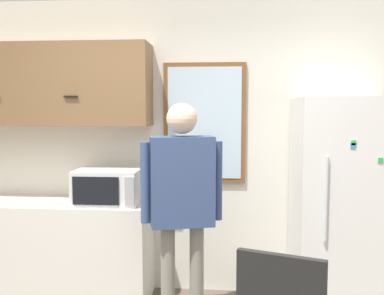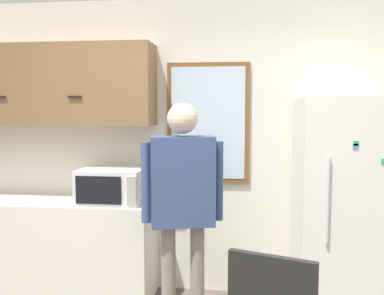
{
  "view_description": "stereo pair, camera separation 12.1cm",
  "coord_description": "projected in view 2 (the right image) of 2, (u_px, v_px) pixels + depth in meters",
  "views": [
    {
      "loc": [
        0.45,
        -2.04,
        1.71
      ],
      "look_at": [
        0.19,
        1.03,
        1.43
      ],
      "focal_mm": 40.0,
      "sensor_mm": 36.0,
      "label": 1
    },
    {
      "loc": [
        0.57,
        -2.02,
        1.71
      ],
      "look_at": [
        0.19,
        1.03,
        1.43
      ],
      "focal_mm": 40.0,
      "sensor_mm": 36.0,
      "label": 2
    }
  ],
  "objects": [
    {
      "name": "upper_cabinets",
      "position": [
        46.0,
        85.0,
        3.87
      ],
      "size": [
        1.96,
        0.39,
        0.72
      ],
      "color": "olive"
    },
    {
      "name": "window",
      "position": [
        208.0,
        123.0,
        3.89
      ],
      "size": [
        0.75,
        0.05,
        1.09
      ],
      "color": "brown"
    },
    {
      "name": "refrigerator",
      "position": [
        345.0,
        209.0,
        3.46
      ],
      "size": [
        0.75,
        0.75,
        1.8
      ],
      "color": "white",
      "rests_on": "ground_plane"
    },
    {
      "name": "back_wall",
      "position": [
        183.0,
        147.0,
        3.98
      ],
      "size": [
        6.0,
        0.06,
        2.7
      ],
      "color": "silver",
      "rests_on": "ground_plane"
    },
    {
      "name": "person",
      "position": [
        183.0,
        192.0,
        3.24
      ],
      "size": [
        0.61,
        0.33,
        1.75
      ],
      "rotation": [
        0.0,
        0.0,
        0.25
      ],
      "color": "gray",
      "rests_on": "ground_plane"
    },
    {
      "name": "counter",
      "position": [
        46.0,
        248.0,
        3.9
      ],
      "size": [
        1.96,
        0.57,
        0.89
      ],
      "color": "silver",
      "rests_on": "ground_plane"
    },
    {
      "name": "microwave",
      "position": [
        111.0,
        186.0,
        3.72
      ],
      "size": [
        0.55,
        0.4,
        0.3
      ],
      "color": "white",
      "rests_on": "counter"
    }
  ]
}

